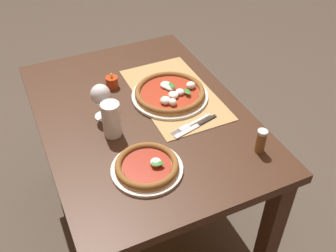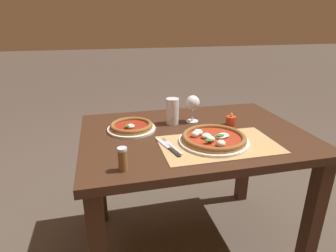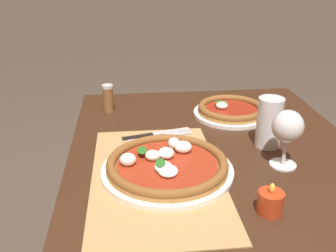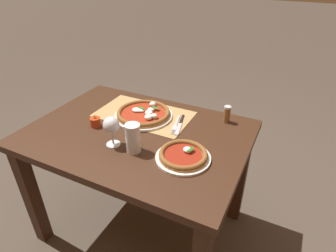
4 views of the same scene
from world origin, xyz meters
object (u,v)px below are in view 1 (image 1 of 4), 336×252
Objects in this scene: fork at (191,124)px; knife at (196,126)px; wine_glass at (101,96)px; pepper_shaker at (261,141)px; pizza_near at (170,93)px; pizza_far at (147,167)px; votive_candle at (112,82)px; pint_glass at (112,120)px.

knife is (-0.02, -0.01, 0.00)m from fork.
wine_glass is 1.60× the size of pepper_shaker.
pizza_near is 0.32m from wine_glass.
pizza_far is at bearing -172.16° from wine_glass.
wine_glass is at bearing 91.15° from pizza_near.
knife is 2.95× the size of votive_candle.
pint_glass is 0.33m from knife.
wine_glass reaches higher than knife.
pizza_near is 0.47m from pepper_shaker.
pepper_shaker reaches higher than votive_candle.
pint_glass is 0.68× the size of knife.
pizza_near reaches higher than knife.
pepper_shaker reaches higher than knife.
fork is at bearing -123.37° from wine_glass.
pizza_far is 0.37m from wine_glass.
pepper_shaker reaches higher than pizza_far.
wine_glass is at bearing 7.84° from pizza_far.
pizza_near is 0.33m from pint_glass.
pizza_near is 3.44× the size of pepper_shaker.
wine_glass is at bearing 1.03° from pint_glass.
pepper_shaker is at bearing -133.11° from wine_glass.
wine_glass reaches higher than pepper_shaker.
wine_glass is 0.23m from votive_candle.
pepper_shaker is (-0.24, -0.16, 0.04)m from fork.
pint_glass is (-0.12, -0.00, -0.04)m from wine_glass.
pizza_far is (-0.36, 0.26, -0.00)m from pizza_near.
pint_glass is 1.49× the size of pepper_shaker.
knife is 0.27m from pepper_shaker.
votive_candle is 0.73m from pepper_shaker.
pizza_near is at bearing 19.87° from pepper_shaker.
wine_glass is 0.78× the size of fork.
pepper_shaker is (-0.44, -0.16, 0.03)m from pizza_near.
fork is 0.93× the size of knife.
pizza_near is at bearing -0.81° from fork.
pizza_far is 0.25m from pint_glass.
votive_candle is at bearing 27.04° from fork.
fork is 2.04× the size of pepper_shaker.
pepper_shaker is (-0.63, -0.36, 0.03)m from votive_candle.
pizza_near is 4.64× the size of votive_candle.
fork is (-0.21, 0.00, -0.02)m from pizza_near.
knife is (0.14, -0.26, -0.01)m from pizza_far.
pizza_far is at bearing 79.02° from pepper_shaker.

